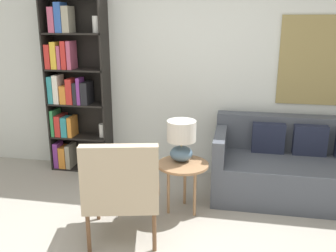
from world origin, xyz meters
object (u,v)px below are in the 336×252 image
bookshelf (71,86)px  armchair (121,186)px  couch (309,169)px  side_table (183,169)px  table_lamp (181,138)px

bookshelf → armchair: size_ratio=2.29×
armchair → couch: bearing=35.5°
couch → armchair: bearing=-144.5°
side_table → bookshelf: bearing=150.6°
armchair → table_lamp: 0.86m
couch → table_lamp: (-1.34, -0.52, 0.44)m
armchair → table_lamp: armchair is taller
armchair → couch: armchair is taller
bookshelf → couch: bookshelf is taller
armchair → side_table: (0.43, 0.65, -0.07)m
armchair → side_table: bearing=56.5°
table_lamp → side_table: bearing=-68.4°
bookshelf → table_lamp: (1.52, -0.80, -0.33)m
armchair → table_lamp: (0.40, 0.73, 0.22)m
bookshelf → table_lamp: 1.75m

